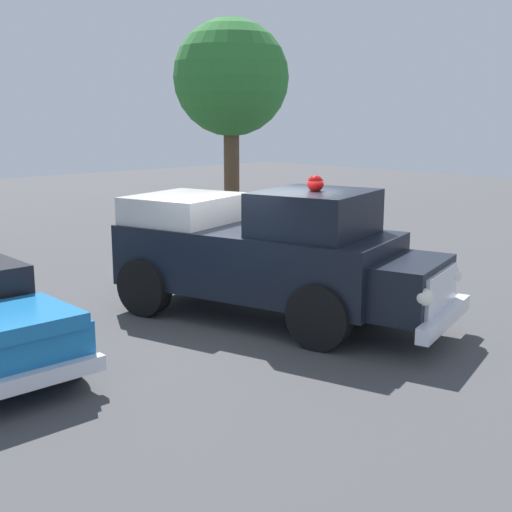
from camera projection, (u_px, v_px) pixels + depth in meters
The scene contains 7 objects.
ground_plane at pixel (245, 320), 11.92m from camera, with size 60.00×60.00×0.00m, color #424244.
vintage_fire_truck at pixel (267, 252), 11.80m from camera, with size 3.74×6.31×2.59m.
lawn_chair_near_truck at pixel (258, 241), 16.16m from camera, with size 0.68×0.68×1.02m.
spectator_seated at pixel (259, 238), 16.01m from camera, with size 0.61×0.65×1.29m.
spectator_standing at pixel (225, 235), 14.88m from camera, with size 0.40×0.63×1.68m.
oak_tree_right at pixel (231, 79), 24.56m from camera, with size 4.24×4.24×7.05m.
traffic_cone at pixel (365, 260), 15.44m from camera, with size 0.40×0.40×0.64m.
Camera 1 is at (-7.69, -8.47, 3.54)m, focal length 47.17 mm.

